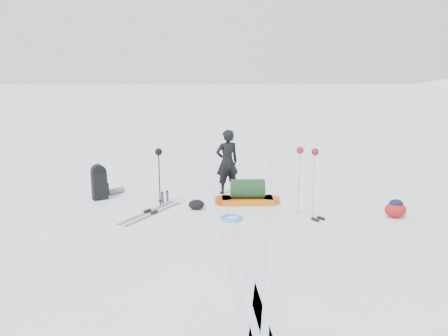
{
  "coord_description": "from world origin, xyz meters",
  "views": [
    {
      "loc": [
        -0.12,
        -9.47,
        3.06
      ],
      "look_at": [
        0.03,
        0.07,
        0.95
      ],
      "focal_mm": 35.0,
      "sensor_mm": 36.0,
      "label": 1
    }
  ],
  "objects_px": {
    "pulk_sled": "(247,194)",
    "expedition_rucksack": "(101,183)",
    "ski_poles_black": "(159,159)",
    "skier": "(227,162)"
  },
  "relations": [
    {
      "from": "pulk_sled",
      "to": "expedition_rucksack",
      "type": "height_order",
      "value": "expedition_rucksack"
    },
    {
      "from": "pulk_sled",
      "to": "ski_poles_black",
      "type": "xyz_separation_m",
      "value": [
        -2.05,
        -0.11,
        0.88
      ]
    },
    {
      "from": "skier",
      "to": "ski_poles_black",
      "type": "height_order",
      "value": "skier"
    },
    {
      "from": "ski_poles_black",
      "to": "skier",
      "type": "bearing_deg",
      "value": 55.35
    },
    {
      "from": "skier",
      "to": "expedition_rucksack",
      "type": "height_order",
      "value": "skier"
    },
    {
      "from": "skier",
      "to": "ski_poles_black",
      "type": "distance_m",
      "value": 1.9
    },
    {
      "from": "expedition_rucksack",
      "to": "ski_poles_black",
      "type": "height_order",
      "value": "ski_poles_black"
    },
    {
      "from": "expedition_rucksack",
      "to": "pulk_sled",
      "type": "bearing_deg",
      "value": -36.97
    },
    {
      "from": "pulk_sled",
      "to": "expedition_rucksack",
      "type": "xyz_separation_m",
      "value": [
        -3.56,
        0.47,
        0.17
      ]
    },
    {
      "from": "skier",
      "to": "pulk_sled",
      "type": "relative_size",
      "value": 1.07
    }
  ]
}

